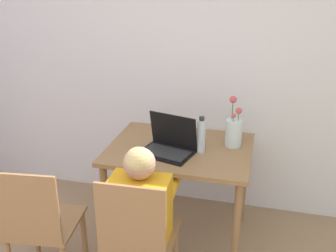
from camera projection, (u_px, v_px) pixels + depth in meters
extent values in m
cube|color=white|center=(193.00, 58.00, 3.06)|extent=(6.40, 0.05, 2.50)
cube|color=olive|center=(180.00, 149.00, 2.72)|extent=(0.98, 0.75, 0.03)
cylinder|color=olive|center=(106.00, 212.00, 2.67)|extent=(0.05, 0.05, 0.72)
cylinder|color=olive|center=(236.00, 232.00, 2.47)|extent=(0.05, 0.05, 0.72)
cylinder|color=olive|center=(136.00, 168.00, 3.26)|extent=(0.05, 0.05, 0.72)
cylinder|color=olive|center=(244.00, 181.00, 3.06)|extent=(0.05, 0.05, 0.72)
cube|color=olive|center=(142.00, 235.00, 2.30)|extent=(0.41, 0.41, 0.02)
cube|color=olive|center=(131.00, 222.00, 2.04)|extent=(0.38, 0.03, 0.43)
cylinder|color=olive|center=(175.00, 252.00, 2.51)|extent=(0.04, 0.04, 0.44)
cylinder|color=olive|center=(125.00, 244.00, 2.57)|extent=(0.04, 0.04, 0.44)
cube|color=olive|center=(46.00, 223.00, 2.41)|extent=(0.44, 0.44, 0.02)
cube|color=olive|center=(26.00, 209.00, 2.15)|extent=(0.38, 0.06, 0.43)
cylinder|color=olive|center=(84.00, 238.00, 2.64)|extent=(0.04, 0.04, 0.44)
cylinder|color=olive|center=(36.00, 234.00, 2.68)|extent=(0.04, 0.04, 0.44)
cube|color=orange|center=(141.00, 207.00, 2.23)|extent=(0.34, 0.19, 0.37)
sphere|color=tan|center=(139.00, 163.00, 2.12)|extent=(0.18, 0.18, 0.18)
sphere|color=#D8BC72|center=(139.00, 161.00, 2.10)|extent=(0.15, 0.15, 0.15)
cylinder|color=navy|center=(160.00, 220.00, 2.40)|extent=(0.10, 0.28, 0.09)
cylinder|color=navy|center=(136.00, 217.00, 2.43)|extent=(0.10, 0.28, 0.09)
cylinder|color=navy|center=(165.00, 238.00, 2.62)|extent=(0.07, 0.07, 0.46)
cylinder|color=navy|center=(143.00, 235.00, 2.65)|extent=(0.07, 0.07, 0.46)
cylinder|color=orange|center=(173.00, 188.00, 2.38)|extent=(0.06, 0.24, 0.06)
cylinder|color=orange|center=(128.00, 183.00, 2.44)|extent=(0.06, 0.24, 0.06)
cube|color=black|center=(166.00, 153.00, 2.62)|extent=(0.40, 0.32, 0.01)
cube|color=#2D2D2D|center=(166.00, 152.00, 2.62)|extent=(0.34, 0.24, 0.00)
cube|color=black|center=(173.00, 131.00, 2.66)|extent=(0.35, 0.13, 0.24)
cube|color=silver|center=(174.00, 130.00, 2.66)|extent=(0.31, 0.12, 0.21)
cylinder|color=silver|center=(234.00, 133.00, 2.71)|extent=(0.11, 0.11, 0.19)
cylinder|color=#3D7A38|center=(238.00, 126.00, 2.69)|extent=(0.01, 0.01, 0.22)
sphere|color=#CC4C4C|center=(239.00, 111.00, 2.65)|extent=(0.04, 0.04, 0.04)
cylinder|color=#3D7A38|center=(232.00, 120.00, 2.70)|extent=(0.01, 0.01, 0.29)
sphere|color=#CC4C4C|center=(233.00, 100.00, 2.64)|extent=(0.05, 0.05, 0.05)
cylinder|color=#3D7A38|center=(233.00, 129.00, 2.67)|extent=(0.01, 0.01, 0.19)
sphere|color=#CC4C4C|center=(234.00, 116.00, 2.64)|extent=(0.03, 0.03, 0.03)
cylinder|color=silver|center=(201.00, 136.00, 2.62)|extent=(0.06, 0.06, 0.23)
cylinder|color=#262628|center=(202.00, 119.00, 2.57)|extent=(0.03, 0.03, 0.03)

